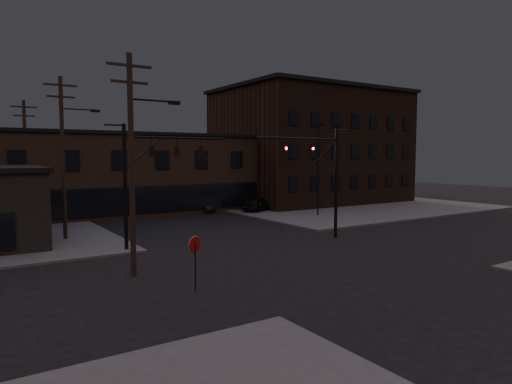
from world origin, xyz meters
TOP-DOWN VIEW (x-y plane):
  - ground at (0.00, 0.00)m, footprint 140.00×140.00m
  - sidewalk_ne at (22.00, 22.00)m, footprint 30.00×30.00m
  - building_row at (0.00, 28.00)m, footprint 40.00×12.00m
  - building_right at (22.00, 26.00)m, footprint 22.00×16.00m
  - traffic_signal_near at (5.36, 4.50)m, footprint 7.12×0.24m
  - traffic_signal_far at (-6.72, 8.00)m, footprint 7.12×0.24m
  - stop_sign at (-8.00, -1.99)m, footprint 0.72×0.33m
  - utility_pole_near at (-9.43, 2.00)m, footprint 3.70×0.28m
  - utility_pole_mid at (-10.44, 14.00)m, footprint 3.70×0.28m
  - utility_pole_far at (-11.50, 26.00)m, footprint 2.20×0.28m
  - lot_light_a at (13.00, 14.00)m, footprint 1.50×0.28m
  - lot_light_b at (19.00, 19.00)m, footprint 1.50×0.28m
  - parked_car_lot_a at (9.85, 20.04)m, footprint 4.69×3.40m
  - parked_car_lot_b at (14.31, 23.89)m, footprint 4.63×3.48m
  - car_crossing at (4.50, 23.54)m, footprint 2.70×4.27m

SIDE VIEW (x-z plane):
  - ground at x=0.00m, z-range 0.00..0.00m
  - sidewalk_ne at x=22.00m, z-range 0.00..0.15m
  - car_crossing at x=4.50m, z-range 0.00..1.33m
  - parked_car_lot_b at x=14.31m, z-range 0.15..1.40m
  - parked_car_lot_a at x=9.85m, z-range 0.15..1.63m
  - stop_sign at x=-8.00m, z-range 0.60..3.08m
  - building_row at x=0.00m, z-range 0.00..8.00m
  - traffic_signal_near at x=5.36m, z-range 0.93..8.93m
  - traffic_signal_far at x=-6.72m, z-range 1.01..9.01m
  - lot_light_a at x=13.00m, z-range 0.94..10.08m
  - lot_light_b at x=19.00m, z-range 0.94..10.08m
  - utility_pole_far at x=-11.50m, z-range 0.28..11.28m
  - utility_pole_near at x=-9.43m, z-range 0.37..11.37m
  - utility_pole_mid at x=-10.44m, z-range 0.38..11.88m
  - building_right at x=22.00m, z-range 0.00..14.00m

